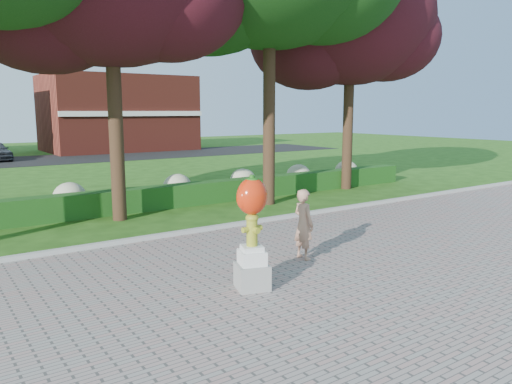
{
  "coord_description": "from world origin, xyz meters",
  "views": [
    {
      "loc": [
        -7.29,
        -9.19,
        3.42
      ],
      "look_at": [
        -0.21,
        1.0,
        1.39
      ],
      "focal_mm": 35.0,
      "sensor_mm": 36.0,
      "label": 1
    }
  ],
  "objects": [
    {
      "name": "ground",
      "position": [
        0.0,
        0.0,
        0.0
      ],
      "size": [
        100.0,
        100.0,
        0.0
      ],
      "primitive_type": "plane",
      "color": "#234A12",
      "rests_on": "ground"
    },
    {
      "name": "walkway",
      "position": [
        0.0,
        -4.0,
        0.02
      ],
      "size": [
        40.0,
        14.0,
        0.04
      ],
      "primitive_type": "cube",
      "color": "gray",
      "rests_on": "ground"
    },
    {
      "name": "curb",
      "position": [
        0.0,
        3.0,
        0.07
      ],
      "size": [
        40.0,
        0.18,
        0.15
      ],
      "primitive_type": "cube",
      "color": "#ADADA5",
      "rests_on": "ground"
    },
    {
      "name": "lawn_hedge",
      "position": [
        0.0,
        7.0,
        0.4
      ],
      "size": [
        24.0,
        0.7,
        0.8
      ],
      "primitive_type": "cube",
      "color": "#1A4513",
      "rests_on": "ground"
    },
    {
      "name": "hydrangea_row",
      "position": [
        0.57,
        8.0,
        0.55
      ],
      "size": [
        20.1,
        1.1,
        0.99
      ],
      "color": "#AEAE85",
      "rests_on": "ground"
    },
    {
      "name": "street",
      "position": [
        0.0,
        28.0,
        0.01
      ],
      "size": [
        50.0,
        8.0,
        0.02
      ],
      "primitive_type": "cube",
      "color": "black",
      "rests_on": "ground"
    },
    {
      "name": "building_right",
      "position": [
        8.0,
        34.0,
        3.2
      ],
      "size": [
        12.0,
        8.0,
        6.4
      ],
      "primitive_type": "cube",
      "color": "maroon",
      "rests_on": "ground"
    },
    {
      "name": "tree_far_right",
      "position": [
        8.4,
        6.58,
        6.97
      ],
      "size": [
        7.88,
        6.72,
        10.21
      ],
      "color": "black",
      "rests_on": "ground"
    },
    {
      "name": "hydrant_sculpture",
      "position": [
        -2.11,
        -1.61,
        1.21
      ],
      "size": [
        0.75,
        0.75,
        2.2
      ],
      "rotation": [
        0.0,
        0.0,
        -0.32
      ],
      "color": "gray",
      "rests_on": "walkway"
    },
    {
      "name": "woman",
      "position": [
        -0.03,
        -0.66,
        0.85
      ],
      "size": [
        0.39,
        0.6,
        1.63
      ],
      "primitive_type": "imported",
      "rotation": [
        0.0,
        0.0,
        1.57
      ],
      "color": "tan",
      "rests_on": "walkway"
    }
  ]
}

